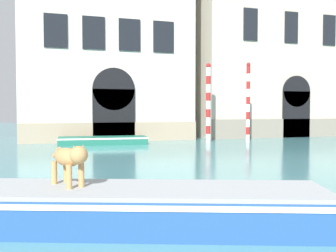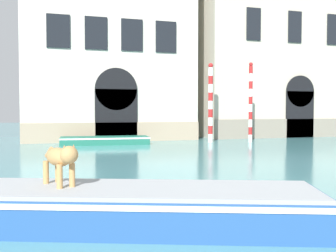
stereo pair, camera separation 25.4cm
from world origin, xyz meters
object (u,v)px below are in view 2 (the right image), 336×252
(boat_moored_near_palazzo, at_px, (105,140))
(mooring_pole_0, at_px, (211,102))
(boat_foreground, at_px, (96,205))
(dog_on_deck, at_px, (61,158))
(mooring_pole_2, at_px, (251,102))

(boat_moored_near_palazzo, xyz_separation_m, mooring_pole_0, (5.81, -0.40, 2.01))
(boat_foreground, distance_m, boat_moored_near_palazzo, 14.66)
(boat_foreground, relative_size, dog_on_deck, 7.43)
(boat_moored_near_palazzo, bearing_deg, mooring_pole_0, 0.40)
(dog_on_deck, distance_m, mooring_pole_0, 16.23)
(dog_on_deck, height_order, mooring_pole_0, mooring_pole_0)
(dog_on_deck, xyz_separation_m, mooring_pole_2, (10.52, 13.23, 1.19))
(dog_on_deck, xyz_separation_m, boat_moored_near_palazzo, (2.56, 14.25, -0.83))
(boat_foreground, distance_m, mooring_pole_2, 16.89)
(boat_moored_near_palazzo, bearing_deg, boat_foreground, -93.65)
(mooring_pole_0, bearing_deg, mooring_pole_2, -16.36)
(boat_foreground, relative_size, mooring_pole_0, 1.63)
(mooring_pole_0, bearing_deg, boat_moored_near_palazzo, 176.07)
(mooring_pole_2, bearing_deg, dog_on_deck, -128.49)
(mooring_pole_0, relative_size, mooring_pole_2, 0.99)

